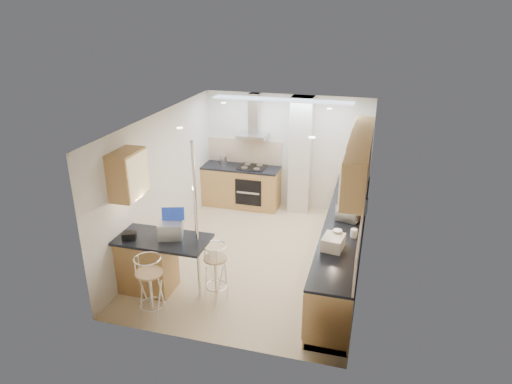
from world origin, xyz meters
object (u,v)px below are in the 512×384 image
(bar_stool_near, at_px, (150,288))
(bar_stool_end, at_px, (216,272))
(laptop, at_px, (171,230))
(bread_bin, at_px, (333,242))
(microwave, at_px, (352,209))

(bar_stool_near, relative_size, bar_stool_end, 1.08)
(laptop, distance_m, bread_bin, 2.42)
(bread_bin, bearing_deg, bar_stool_end, -160.08)
(microwave, bearing_deg, bar_stool_near, 146.27)
(laptop, distance_m, bar_stool_end, 0.92)
(microwave, bearing_deg, laptop, 136.09)
(laptop, distance_m, bar_stool_near, 0.90)
(microwave, height_order, laptop, microwave)
(bar_stool_end, bearing_deg, bread_bin, -69.94)
(bar_stool_near, distance_m, bread_bin, 2.69)
(bar_stool_near, bearing_deg, bread_bin, 5.81)
(laptop, relative_size, bar_stool_end, 0.39)
(bar_stool_near, height_order, bread_bin, bread_bin)
(bar_stool_near, distance_m, bar_stool_end, 1.01)
(bar_stool_near, xyz_separation_m, bar_stool_end, (0.72, 0.70, -0.04))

